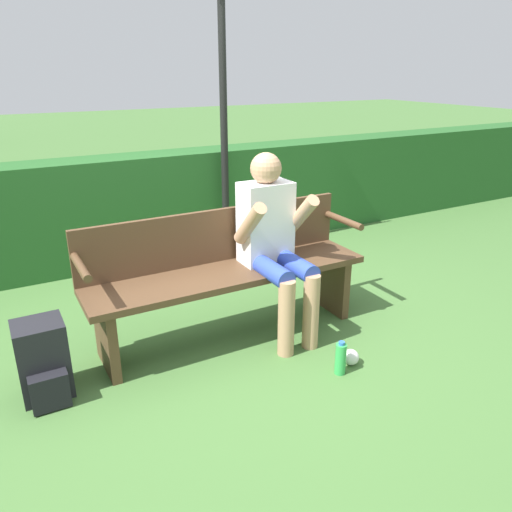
% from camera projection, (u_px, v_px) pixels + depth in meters
% --- Properties ---
extents(ground_plane, '(40.00, 40.00, 0.00)m').
position_uv_depth(ground_plane, '(231.00, 335.00, 3.59)').
color(ground_plane, '#426B33').
extents(hedge_back, '(12.00, 0.44, 1.02)m').
position_uv_depth(hedge_back, '(147.00, 207.00, 4.92)').
color(hedge_back, '#235623').
rests_on(hedge_back, ground).
extents(park_bench, '(1.98, 0.46, 0.88)m').
position_uv_depth(park_bench, '(226.00, 270.00, 3.47)').
color(park_bench, '#513823').
rests_on(park_bench, ground).
extents(person_seated, '(0.49, 0.61, 1.27)m').
position_uv_depth(person_seated, '(274.00, 237.00, 3.42)').
color(person_seated, silver).
rests_on(person_seated, ground).
extents(backpack, '(0.28, 0.33, 0.47)m').
position_uv_depth(backpack, '(44.00, 362.00, 2.86)').
color(backpack, black).
rests_on(backpack, ground).
extents(water_bottle, '(0.07, 0.07, 0.22)m').
position_uv_depth(water_bottle, '(341.00, 359.00, 3.11)').
color(water_bottle, green).
rests_on(water_bottle, ground).
extents(signpost, '(0.39, 0.09, 2.83)m').
position_uv_depth(signpost, '(223.00, 92.00, 4.58)').
color(signpost, black).
rests_on(signpost, ground).
extents(litter_crumple, '(0.10, 0.10, 0.10)m').
position_uv_depth(litter_crumple, '(351.00, 357.00, 3.22)').
color(litter_crumple, silver).
rests_on(litter_crumple, ground).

